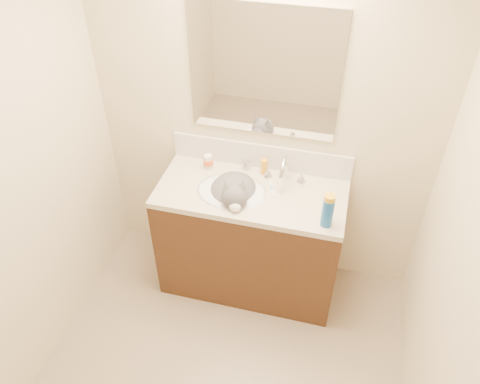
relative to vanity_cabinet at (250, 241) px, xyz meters
The scene contains 16 objects.
room_shell 1.45m from the vanity_cabinet, 90.00° to the right, with size 2.24×2.54×2.52m.
vanity_cabinet is the anchor object (origin of this frame).
counter_slab 0.43m from the vanity_cabinet, ahead, with size 1.20×0.55×0.04m, color beige.
basin 0.40m from the vanity_cabinet, 165.96° to the right, with size 0.45×0.36×0.14m, color white.
faucet 0.58m from the vanity_cabinet, 37.29° to the left, with size 0.28×0.20×0.21m.
cat 0.44m from the vanity_cabinet, 166.08° to the right, with size 0.42×0.47×0.33m.
backsplash 0.60m from the vanity_cabinet, 90.00° to the left, with size 1.20×0.02×0.18m, color silver.
mirror 1.16m from the vanity_cabinet, 90.00° to the left, with size 0.90×0.02×0.80m, color white.
pill_bottle 0.63m from the vanity_cabinet, 152.79° to the left, with size 0.05×0.05×0.10m, color silver.
pill_label 0.62m from the vanity_cabinet, 152.79° to the left, with size 0.06×0.06×0.04m, color #E04E25.
silver_jar 0.53m from the vanity_cabinet, 111.53° to the left, with size 0.05×0.05×0.06m, color #B7B7BC.
amber_bottle 0.54m from the vanity_cabinet, 79.25° to the left, with size 0.04×0.04×0.11m, color orange.
toothbrush 0.47m from the vanity_cabinet, 24.29° to the left, with size 0.02×0.16×0.01m, color silver.
toothbrush_head 0.48m from the vanity_cabinet, 24.29° to the left, with size 0.02×0.03×0.02m, color #62AED1.
spray_can 0.75m from the vanity_cabinet, 20.94° to the right, with size 0.07×0.07×0.18m, color #1752A5.
spray_cap 0.83m from the vanity_cabinet, 20.94° to the right, with size 0.06×0.06×0.04m, color gold.
Camera 1 is at (0.50, -1.24, 2.74)m, focal length 35.00 mm.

